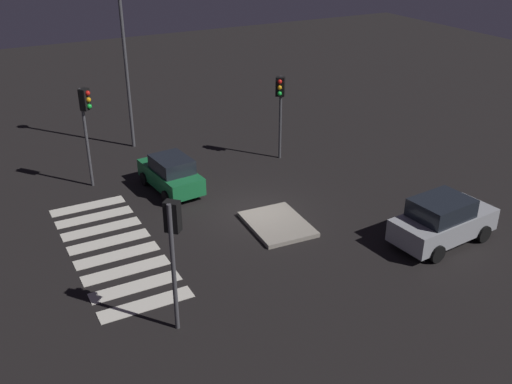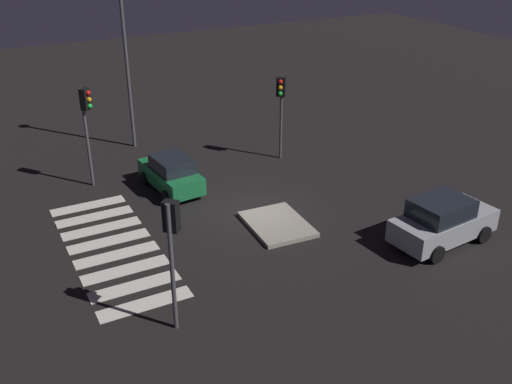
{
  "view_description": "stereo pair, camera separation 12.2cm",
  "coord_description": "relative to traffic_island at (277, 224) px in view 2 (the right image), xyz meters",
  "views": [
    {
      "loc": [
        19.67,
        -10.48,
        11.82
      ],
      "look_at": [
        0.0,
        0.0,
        1.0
      ],
      "focal_mm": 41.03,
      "sensor_mm": 36.0,
      "label": 1
    },
    {
      "loc": [
        19.72,
        -10.37,
        11.82
      ],
      "look_at": [
        0.0,
        0.0,
        1.0
      ],
      "focal_mm": 41.03,
      "sensor_mm": 36.0,
      "label": 2
    }
  ],
  "objects": [
    {
      "name": "traffic_island",
      "position": [
        0.0,
        0.0,
        0.0
      ],
      "size": [
        3.18,
        2.46,
        0.18
      ],
      "color": "gray",
      "rests_on": "ground"
    },
    {
      "name": "crosswalk_near",
      "position": [
        -1.45,
        -6.49,
        -0.08
      ],
      "size": [
        8.75,
        3.2,
        0.02
      ],
      "color": "silver",
      "rests_on": "ground"
    },
    {
      "name": "street_lamp",
      "position": [
        -11.56,
        -2.49,
        5.55
      ],
      "size": [
        0.56,
        0.56,
        8.37
      ],
      "color": "#47474C",
      "rests_on": "ground"
    },
    {
      "name": "ground_plane",
      "position": [
        -1.45,
        -0.23,
        -0.09
      ],
      "size": [
        80.0,
        80.0,
        0.0
      ],
      "primitive_type": "plane",
      "color": "black"
    },
    {
      "name": "traffic_light_west",
      "position": [
        -6.24,
        3.7,
        3.21
      ],
      "size": [
        0.53,
        0.54,
        4.36
      ],
      "rotation": [
        0.0,
        0.0,
        -0.69
      ],
      "color": "#47474C",
      "rests_on": "ground"
    },
    {
      "name": "car_green",
      "position": [
        -5.32,
        -2.62,
        0.74
      ],
      "size": [
        3.99,
        2.11,
        1.68
      ],
      "rotation": [
        0.0,
        0.0,
        3.24
      ],
      "color": "#196B38",
      "rests_on": "ground"
    },
    {
      "name": "traffic_light_south",
      "position": [
        -7.43,
        -5.66,
        3.48
      ],
      "size": [
        0.53,
        0.54,
        4.72
      ],
      "rotation": [
        0.0,
        0.0,
        0.74
      ],
      "color": "#47474C",
      "rests_on": "ground"
    },
    {
      "name": "car_silver",
      "position": [
        4.08,
        5.03,
        0.84
      ],
      "size": [
        2.38,
        4.5,
        1.9
      ],
      "rotation": [
        0.0,
        0.0,
        1.67
      ],
      "color": "#9EA0A5",
      "rests_on": "ground"
    },
    {
      "name": "traffic_light_east",
      "position": [
        4.07,
        -5.9,
        3.2
      ],
      "size": [
        0.54,
        0.54,
        4.34
      ],
      "rotation": [
        0.0,
        0.0,
        2.34
      ],
      "color": "#47474C",
      "rests_on": "ground"
    }
  ]
}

